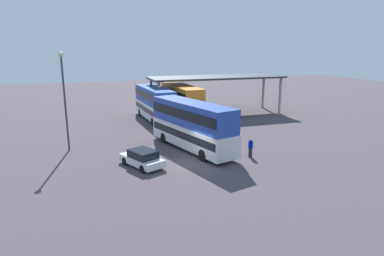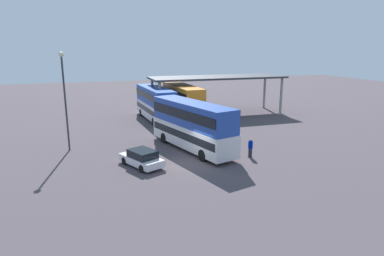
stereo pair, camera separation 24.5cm
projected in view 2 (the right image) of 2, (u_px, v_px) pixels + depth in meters
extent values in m
plane|color=#484045|center=(194.00, 163.00, 27.16)|extent=(140.00, 140.00, 0.00)
cube|color=silver|center=(192.00, 135.00, 30.47)|extent=(4.99, 10.77, 1.92)
cube|color=#22449E|center=(192.00, 114.00, 30.00)|extent=(4.87, 10.54, 2.08)
cube|color=black|center=(192.00, 133.00, 30.41)|extent=(4.92, 10.37, 0.65)
cube|color=black|center=(192.00, 113.00, 29.97)|extent=(4.92, 10.37, 0.83)
cube|color=black|center=(164.00, 122.00, 34.62)|extent=(2.00, 0.62, 1.15)
cube|color=orange|center=(164.00, 113.00, 34.40)|extent=(1.65, 0.51, 0.36)
cylinder|color=black|center=(164.00, 138.00, 32.72)|extent=(0.52, 1.04, 1.00)
cylinder|color=black|center=(183.00, 135.00, 33.88)|extent=(0.52, 1.04, 1.00)
cylinder|color=black|center=(203.00, 155.00, 27.43)|extent=(0.52, 1.04, 1.00)
cylinder|color=black|center=(224.00, 151.00, 28.59)|extent=(0.52, 1.04, 1.00)
cube|color=silver|center=(141.00, 160.00, 26.33)|extent=(3.17, 4.26, 0.55)
cube|color=black|center=(143.00, 154.00, 26.06)|extent=(2.32, 2.60, 0.58)
cylinder|color=black|center=(125.00, 161.00, 26.73)|extent=(0.43, 0.63, 0.60)
cylinder|color=black|center=(141.00, 157.00, 27.75)|extent=(0.43, 0.63, 0.60)
cylinder|color=black|center=(142.00, 169.00, 25.00)|extent=(0.43, 0.63, 0.60)
cylinder|color=black|center=(159.00, 164.00, 26.03)|extent=(0.43, 0.63, 0.60)
cube|color=silver|center=(156.00, 110.00, 42.80)|extent=(3.04, 10.54, 1.82)
cube|color=#1943A0|center=(155.00, 95.00, 42.36)|extent=(2.96, 10.33, 1.97)
cube|color=black|center=(156.00, 109.00, 42.75)|extent=(3.06, 10.12, 0.62)
cube|color=black|center=(155.00, 95.00, 42.34)|extent=(3.06, 10.12, 0.79)
cube|color=black|center=(146.00, 102.00, 47.40)|extent=(2.11, 0.21, 1.09)
cube|color=orange|center=(145.00, 96.00, 47.19)|extent=(1.74, 0.17, 0.36)
cylinder|color=black|center=(141.00, 112.00, 45.50)|extent=(0.33, 1.01, 1.00)
cylinder|color=black|center=(157.00, 111.00, 46.30)|extent=(0.33, 1.01, 1.00)
cylinder|color=black|center=(154.00, 122.00, 39.66)|extent=(0.33, 1.01, 1.00)
cylinder|color=black|center=(172.00, 120.00, 40.47)|extent=(0.33, 1.01, 1.00)
cube|color=white|center=(182.00, 109.00, 43.75)|extent=(2.67, 10.80, 1.92)
cube|color=orange|center=(182.00, 93.00, 43.28)|extent=(2.59, 10.58, 2.08)
cube|color=black|center=(182.00, 107.00, 43.69)|extent=(2.70, 10.37, 0.65)
cube|color=black|center=(182.00, 92.00, 43.25)|extent=(2.70, 10.37, 0.83)
cube|color=black|center=(171.00, 100.00, 48.55)|extent=(2.09, 0.14, 1.15)
cube|color=orange|center=(171.00, 94.00, 48.33)|extent=(1.72, 0.11, 0.36)
cylinder|color=black|center=(167.00, 111.00, 46.62)|extent=(0.30, 1.01, 1.00)
cylinder|color=black|center=(182.00, 110.00, 47.35)|extent=(0.30, 1.01, 1.00)
cylinder|color=black|center=(182.00, 120.00, 40.52)|extent=(0.30, 1.01, 1.00)
cylinder|color=black|center=(199.00, 119.00, 41.25)|extent=(0.30, 1.01, 1.00)
cube|color=#33353A|center=(218.00, 77.00, 45.76)|extent=(18.53, 6.01, 0.25)
cylinder|color=#9E9B93|center=(264.00, 92.00, 51.07)|extent=(0.36, 0.36, 4.96)
cylinder|color=#9E9B93|center=(281.00, 96.00, 46.83)|extent=(0.36, 0.36, 4.96)
cylinder|color=#9E9B93|center=(153.00, 97.00, 45.91)|extent=(0.36, 0.36, 4.96)
cylinder|color=#9E9B93|center=(160.00, 102.00, 41.67)|extent=(0.36, 0.36, 4.96)
cylinder|color=#33353A|center=(66.00, 105.00, 29.52)|extent=(0.16, 0.16, 8.35)
sphere|color=beige|center=(61.00, 54.00, 28.50)|extent=(0.44, 0.44, 0.44)
cylinder|color=#262633|center=(250.00, 153.00, 28.49)|extent=(0.32, 0.32, 0.79)
cylinder|color=#001997|center=(251.00, 145.00, 28.33)|extent=(0.38, 0.38, 0.63)
sphere|color=tan|center=(251.00, 140.00, 28.23)|extent=(0.22, 0.22, 0.22)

